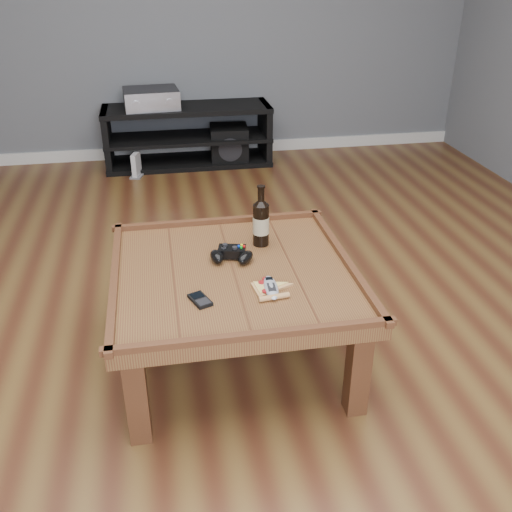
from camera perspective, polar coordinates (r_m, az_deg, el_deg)
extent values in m
plane|color=#462314|center=(2.63, -2.09, -10.03)|extent=(6.00, 6.00, 0.00)
cube|color=silver|center=(5.29, -6.89, 10.48)|extent=(5.00, 0.02, 0.10)
cube|color=#532B17|center=(2.40, -2.26, -2.09)|extent=(1.00, 1.00, 0.06)
cube|color=#3E2210|center=(2.17, -11.83, -13.69)|extent=(0.08, 0.08, 0.39)
cube|color=#3E2210|center=(2.28, 10.14, -11.26)|extent=(0.08, 0.08, 0.39)
cube|color=#3E2210|center=(2.86, -11.75, -2.56)|extent=(0.08, 0.08, 0.39)
cube|color=#3E2210|center=(2.94, 4.77, -1.13)|extent=(0.08, 0.08, 0.39)
cube|color=#3E2210|center=(2.81, -3.69, 3.55)|extent=(1.03, 0.03, 0.03)
cube|color=#3E2210|center=(1.97, -0.25, -7.97)|extent=(1.03, 0.03, 0.03)
cube|color=#3E2210|center=(2.48, 8.89, -0.22)|extent=(0.03, 1.03, 0.03)
cube|color=#3E2210|center=(2.37, -13.97, -2.18)|extent=(0.03, 1.03, 0.03)
cube|color=black|center=(4.95, -6.97, 14.42)|extent=(1.40, 0.45, 0.04)
cube|color=black|center=(5.01, -6.81, 11.65)|extent=(1.40, 0.45, 0.03)
cube|color=black|center=(5.07, -6.67, 9.37)|extent=(1.40, 0.45, 0.04)
cube|color=black|center=(5.01, -14.61, 11.20)|extent=(0.05, 0.44, 0.50)
cube|color=black|center=(5.09, 0.90, 12.31)|extent=(0.05, 0.44, 0.50)
cylinder|color=black|center=(2.56, 0.49, 3.12)|extent=(0.07, 0.07, 0.19)
cone|color=black|center=(2.51, 0.51, 5.48)|extent=(0.07, 0.07, 0.03)
cylinder|color=black|center=(2.50, 0.51, 6.20)|extent=(0.03, 0.03, 0.07)
cylinder|color=black|center=(2.48, 0.51, 6.95)|extent=(0.04, 0.04, 0.01)
cylinder|color=tan|center=(2.56, 0.49, 3.12)|extent=(0.07, 0.07, 0.08)
cube|color=black|center=(2.47, -2.42, 0.45)|extent=(0.13, 0.10, 0.04)
ellipsoid|color=black|center=(2.44, -3.96, -0.04)|extent=(0.07, 0.11, 0.05)
ellipsoid|color=black|center=(2.43, -1.06, -0.13)|extent=(0.10, 0.11, 0.05)
cylinder|color=black|center=(2.48, -3.12, 1.10)|extent=(0.02, 0.02, 0.01)
cylinder|color=black|center=(2.45, -2.14, 0.81)|extent=(0.02, 0.02, 0.01)
cylinder|color=yellow|center=(2.48, -1.45, 1.10)|extent=(0.01, 0.01, 0.01)
cylinder|color=red|center=(2.47, -1.21, 0.98)|extent=(0.01, 0.01, 0.01)
cylinder|color=#0C33CC|center=(2.47, -1.73, 0.99)|extent=(0.01, 0.01, 0.01)
cylinder|color=#0C9919|center=(2.46, -1.49, 0.87)|extent=(0.01, 0.01, 0.01)
cylinder|color=tan|center=(2.18, 1.82, -4.12)|extent=(0.12, 0.04, 0.02)
cylinder|color=maroon|center=(2.21, 0.96, -3.51)|extent=(0.03, 0.03, 0.00)
cylinder|color=maroon|center=(2.22, 1.89, -3.30)|extent=(0.03, 0.03, 0.00)
cylinder|color=maroon|center=(2.24, 1.16, -2.98)|extent=(0.03, 0.03, 0.00)
cylinder|color=maroon|center=(2.27, 0.58, -2.64)|extent=(0.03, 0.03, 0.00)
cylinder|color=maroon|center=(2.29, 0.99, -2.28)|extent=(0.03, 0.03, 0.00)
cube|color=black|center=(2.18, -5.61, -4.40)|extent=(0.09, 0.12, 0.01)
cube|color=black|center=(2.20, -5.93, -3.93)|extent=(0.06, 0.06, 0.00)
cube|color=black|center=(2.16, -5.30, -4.56)|extent=(0.06, 0.06, 0.00)
ellipsoid|color=#9CA0A9|center=(2.24, 1.50, -3.16)|extent=(0.07, 0.18, 0.03)
cube|color=black|center=(2.27, 1.32, -2.28)|extent=(0.03, 0.02, 0.00)
cube|color=black|center=(2.22, 1.57, -3.12)|extent=(0.03, 0.06, 0.00)
cube|color=black|center=(4.92, -10.44, 15.25)|extent=(0.46, 0.39, 0.15)
cube|color=#B7BAC2|center=(4.75, -10.24, 14.81)|extent=(0.44, 0.04, 0.15)
cylinder|color=#B7BAC2|center=(4.73, -11.87, 14.62)|extent=(0.06, 0.02, 0.06)
cylinder|color=#B7BAC2|center=(4.75, -8.60, 14.95)|extent=(0.06, 0.02, 0.06)
cube|color=black|center=(5.05, -2.70, 11.08)|extent=(0.34, 0.34, 0.32)
cylinder|color=black|center=(4.90, -2.58, 10.55)|extent=(0.20, 0.02, 0.20)
cube|color=slate|center=(4.84, -11.78, 7.88)|extent=(0.13, 0.18, 0.01)
cube|color=silver|center=(4.81, -11.89, 8.98)|extent=(0.08, 0.14, 0.18)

